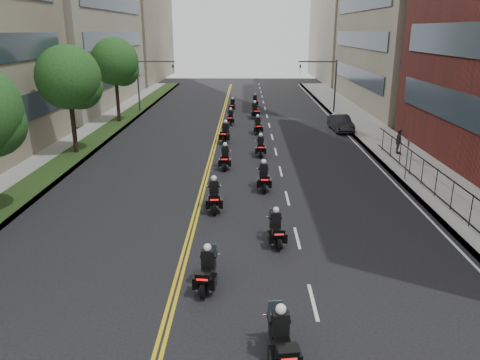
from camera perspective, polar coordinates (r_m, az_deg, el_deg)
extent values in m
cube|color=gray|center=(36.25, 18.43, 3.37)|extent=(4.00, 90.00, 0.15)
cube|color=gray|center=(36.87, -19.95, 3.44)|extent=(4.00, 90.00, 0.15)
cube|color=#1C3814|center=(36.57, -18.79, 3.61)|extent=(2.00, 90.00, 0.04)
cube|color=#333F4C|center=(58.17, 13.90, 12.33)|extent=(0.12, 24.08, 1.80)
cube|color=#333F4C|center=(57.96, 14.20, 16.26)|extent=(0.12, 24.08, 1.80)
cube|color=#333F4C|center=(58.02, 14.52, 20.20)|extent=(0.12, 24.08, 1.80)
cube|color=gray|center=(88.99, 14.94, 20.12)|extent=(15.00, 28.00, 26.00)
cube|color=#333F4C|center=(58.61, -14.41, 12.33)|extent=(0.12, 24.08, 1.80)
cube|color=#333F4C|center=(58.41, -14.72, 16.23)|extent=(0.12, 24.08, 1.80)
cube|color=#333F4C|center=(58.47, -15.04, 20.14)|extent=(0.12, 24.08, 1.80)
cube|color=#7C715A|center=(89.57, -15.13, 20.09)|extent=(16.00, 28.00, 26.00)
cube|color=black|center=(23.84, 25.58, -0.94)|extent=(0.05, 28.00, 0.05)
cube|color=black|center=(24.25, 25.17, -3.85)|extent=(0.05, 28.00, 0.05)
cylinder|color=black|center=(35.18, -19.70, 6.97)|extent=(0.32, 0.32, 5.11)
sphere|color=#194C1A|center=(34.80, -20.21, 11.68)|extent=(4.40, 4.40, 4.40)
sphere|color=#194C1A|center=(35.04, -18.92, 10.64)|extent=(3.08, 3.08, 3.08)
cylinder|color=black|center=(46.46, -14.73, 10.00)|extent=(0.32, 0.32, 5.39)
sphere|color=#194C1A|center=(46.18, -15.04, 13.78)|extent=(4.40, 4.40, 4.40)
sphere|color=#194C1A|center=(46.46, -14.10, 12.92)|extent=(3.08, 3.08, 3.08)
cylinder|color=#3F3F44|center=(51.68, 11.52, 11.08)|extent=(0.18, 0.18, 5.60)
cylinder|color=#3F3F44|center=(51.13, 9.44, 14.05)|extent=(4.00, 0.14, 0.14)
imported|color=black|center=(50.95, 7.34, 13.23)|extent=(0.16, 0.20, 1.00)
cylinder|color=#3F3F44|center=(52.07, -12.28, 11.08)|extent=(0.18, 0.18, 5.60)
cylinder|color=#3F3F44|center=(51.44, -10.23, 14.03)|extent=(4.00, 0.14, 0.14)
imported|color=black|center=(51.19, -8.15, 13.21)|extent=(0.16, 0.20, 1.00)
cylinder|color=black|center=(14.07, 4.20, -17.92)|extent=(0.23, 0.71, 0.69)
cube|color=black|center=(13.26, 4.94, -18.94)|extent=(0.61, 1.42, 0.41)
cube|color=silver|center=(13.44, 4.87, -19.62)|extent=(0.46, 0.61, 0.31)
cube|color=black|center=(12.48, 5.79, -20.25)|extent=(0.58, 0.50, 0.33)
cube|color=red|center=(12.33, 6.02, -20.93)|extent=(0.41, 0.09, 0.07)
cube|color=black|center=(13.00, 4.96, -17.01)|extent=(0.48, 0.34, 0.63)
sphere|color=white|center=(12.77, 5.00, -15.41)|extent=(0.30, 0.30, 0.30)
cylinder|color=black|center=(16.02, -4.46, -13.15)|extent=(0.20, 0.66, 0.65)
cylinder|color=black|center=(17.32, -3.48, -10.58)|extent=(0.20, 0.66, 0.65)
cube|color=black|center=(16.53, -3.97, -11.01)|extent=(0.54, 1.32, 0.38)
cube|color=silver|center=(16.68, -3.92, -11.60)|extent=(0.42, 0.56, 0.29)
cube|color=black|center=(15.77, -4.51, -11.61)|extent=(0.54, 0.45, 0.30)
cube|color=red|center=(15.61, -4.65, -12.02)|extent=(0.38, 0.07, 0.07)
cube|color=black|center=(16.35, -3.97, -9.47)|extent=(0.45, 0.31, 0.59)
sphere|color=white|center=(16.18, -4.00, -8.20)|extent=(0.28, 0.28, 0.28)
cylinder|color=black|center=(19.19, 4.68, -7.66)|extent=(0.18, 0.65, 0.64)
cylinder|color=black|center=(20.53, 4.07, -5.87)|extent=(0.18, 0.65, 0.64)
cube|color=black|center=(19.75, 4.38, -6.04)|extent=(0.49, 1.29, 0.37)
cube|color=silver|center=(19.88, 4.35, -6.55)|extent=(0.40, 0.54, 0.28)
cube|color=black|center=(18.98, 4.72, -6.33)|extent=(0.52, 0.43, 0.30)
cube|color=red|center=(18.81, 4.80, -6.63)|extent=(0.38, 0.06, 0.07)
cube|color=black|center=(19.61, 4.39, -4.73)|extent=(0.43, 0.29, 0.58)
sphere|color=white|center=(19.47, 4.42, -3.65)|extent=(0.27, 0.27, 0.27)
cylinder|color=black|center=(22.62, -3.13, -3.47)|extent=(0.20, 0.71, 0.70)
cylinder|color=black|center=(24.17, -3.19, -2.05)|extent=(0.20, 0.71, 0.70)
cube|color=black|center=(23.29, -3.17, -2.07)|extent=(0.54, 1.43, 0.41)
cube|color=silver|center=(23.42, -3.17, -2.57)|extent=(0.44, 0.60, 0.31)
cube|color=black|center=(22.43, -3.16, -2.19)|extent=(0.57, 0.47, 0.33)
cube|color=red|center=(22.23, -3.15, -2.43)|extent=(0.41, 0.06, 0.07)
cube|color=black|center=(23.17, -3.20, -0.82)|extent=(0.48, 0.32, 0.64)
sphere|color=white|center=(23.04, -3.22, 0.21)|extent=(0.30, 0.30, 0.30)
cylinder|color=black|center=(25.58, 2.98, -0.92)|extent=(0.15, 0.69, 0.69)
cylinder|color=black|center=(27.13, 2.79, 0.19)|extent=(0.15, 0.69, 0.69)
cube|color=black|center=(26.27, 2.89, 0.24)|extent=(0.45, 1.38, 0.41)
cube|color=silver|center=(26.39, 2.88, -0.21)|extent=(0.40, 0.57, 0.31)
cube|color=black|center=(25.42, 3.00, 0.21)|extent=(0.54, 0.44, 0.33)
cube|color=red|center=(25.22, 3.03, 0.02)|extent=(0.41, 0.04, 0.07)
cube|color=black|center=(26.17, 2.90, 1.34)|extent=(0.45, 0.29, 0.63)
sphere|color=white|center=(26.06, 2.92, 2.25)|extent=(0.30, 0.30, 0.30)
cylinder|color=black|center=(29.61, -1.88, 1.71)|extent=(0.14, 0.68, 0.68)
cylinder|color=black|center=(31.15, -1.76, 2.53)|extent=(0.14, 0.68, 0.68)
cube|color=black|center=(30.30, -1.82, 2.64)|extent=(0.42, 1.36, 0.40)
cube|color=silver|center=(30.41, -1.81, 2.24)|extent=(0.38, 0.55, 0.30)
cube|color=black|center=(29.46, -1.89, 2.68)|extent=(0.52, 0.42, 0.32)
cube|color=red|center=(29.27, -1.91, 2.54)|extent=(0.40, 0.03, 0.07)
cube|color=black|center=(30.22, -1.83, 3.58)|extent=(0.44, 0.28, 0.62)
sphere|color=white|center=(30.13, -1.83, 4.36)|extent=(0.29, 0.29, 0.29)
cylinder|color=black|center=(32.75, 2.54, 3.25)|extent=(0.14, 0.65, 0.65)
cylinder|color=black|center=(34.24, 2.47, 3.90)|extent=(0.14, 0.65, 0.65)
cube|color=black|center=(33.43, 2.51, 4.03)|extent=(0.41, 1.30, 0.38)
cube|color=silver|center=(33.53, 2.51, 3.68)|extent=(0.37, 0.53, 0.29)
cube|color=black|center=(32.63, 2.55, 4.10)|extent=(0.50, 0.41, 0.31)
cube|color=red|center=(32.43, 2.56, 3.98)|extent=(0.38, 0.03, 0.07)
cube|color=black|center=(33.36, 2.52, 4.85)|extent=(0.42, 0.27, 0.60)
sphere|color=white|center=(33.28, 2.53, 5.53)|extent=(0.28, 0.28, 0.28)
cylinder|color=black|center=(36.64, -1.98, 4.89)|extent=(0.23, 0.74, 0.73)
cylinder|color=black|center=(38.29, -1.56, 5.46)|extent=(0.23, 0.74, 0.73)
cube|color=black|center=(37.40, -1.77, 5.63)|extent=(0.62, 1.49, 0.43)
cube|color=silver|center=(37.50, -1.75, 5.28)|extent=(0.47, 0.63, 0.32)
cube|color=black|center=(36.52, -1.99, 5.74)|extent=(0.60, 0.51, 0.34)
cube|color=red|center=(36.31, -2.04, 5.63)|extent=(0.43, 0.08, 0.07)
cube|color=black|center=(37.34, -1.76, 6.45)|extent=(0.50, 0.35, 0.66)
sphere|color=white|center=(37.27, -1.77, 7.13)|extent=(0.31, 0.31, 0.31)
cylinder|color=black|center=(39.95, 2.28, 5.93)|extent=(0.19, 0.67, 0.67)
cylinder|color=black|center=(41.48, 2.05, 6.38)|extent=(0.19, 0.67, 0.67)
cube|color=black|center=(40.66, 2.17, 6.54)|extent=(0.52, 1.35, 0.39)
cube|color=silver|center=(40.75, 2.16, 6.24)|extent=(0.41, 0.57, 0.29)
cube|color=black|center=(39.85, 2.29, 6.65)|extent=(0.54, 0.45, 0.31)
cube|color=red|center=(39.65, 2.32, 6.56)|extent=(0.39, 0.06, 0.07)
cube|color=black|center=(40.62, 2.17, 7.23)|extent=(0.45, 0.31, 0.61)
sphere|color=white|center=(40.55, 2.17, 7.80)|extent=(0.28, 0.28, 0.28)
cylinder|color=black|center=(43.87, -1.22, 7.00)|extent=(0.16, 0.65, 0.65)
cylinder|color=black|center=(45.37, -1.07, 7.36)|extent=(0.16, 0.65, 0.65)
cube|color=black|center=(44.57, -1.15, 7.52)|extent=(0.45, 1.30, 0.38)
cube|color=silver|center=(44.66, -1.14, 7.26)|extent=(0.38, 0.54, 0.29)
cube|color=black|center=(43.78, -1.22, 7.64)|extent=(0.51, 0.42, 0.30)
cube|color=red|center=(43.59, -1.24, 7.57)|extent=(0.38, 0.04, 0.07)
cube|color=black|center=(44.54, -1.15, 8.14)|extent=(0.43, 0.28, 0.59)
sphere|color=white|center=(44.48, -1.15, 8.65)|extent=(0.28, 0.28, 0.28)
cylinder|color=black|center=(47.17, 1.94, 7.81)|extent=(0.23, 0.74, 0.72)
cylinder|color=black|center=(48.83, 1.68, 8.15)|extent=(0.23, 0.74, 0.72)
cube|color=black|center=(47.95, 1.81, 8.33)|extent=(0.60, 1.48, 0.43)
cube|color=silver|center=(48.04, 1.80, 8.06)|extent=(0.47, 0.63, 0.32)
cube|color=black|center=(47.08, 1.95, 8.47)|extent=(0.60, 0.51, 0.34)
cube|color=red|center=(46.86, 1.99, 8.40)|extent=(0.43, 0.08, 0.07)
cube|color=black|center=(47.92, 1.81, 8.97)|extent=(0.50, 0.35, 0.66)
sphere|color=white|center=(47.86, 1.81, 9.50)|extent=(0.31, 0.31, 0.31)
cylinder|color=black|center=(51.54, -1.06, 8.61)|extent=(0.21, 0.63, 0.62)
cylinder|color=black|center=(52.96, -0.80, 8.86)|extent=(0.21, 0.63, 0.62)
cube|color=black|center=(52.21, -0.93, 9.01)|extent=(0.54, 1.27, 0.36)
cube|color=silver|center=(52.29, -0.92, 8.79)|extent=(0.41, 0.54, 0.27)
cube|color=black|center=(51.47, -1.06, 9.13)|extent=(0.52, 0.44, 0.29)
cube|color=red|center=(51.29, -1.09, 9.08)|extent=(0.36, 0.08, 0.06)
cube|color=black|center=(52.19, -0.92, 9.51)|extent=(0.43, 0.31, 0.56)
sphere|color=white|center=(52.14, -0.92, 9.93)|extent=(0.26, 0.26, 0.26)
cylinder|color=black|center=(54.89, 1.88, 9.17)|extent=(0.15, 0.62, 0.62)
cylinder|color=black|center=(56.33, 1.80, 9.39)|extent=(0.15, 0.62, 0.62)
cube|color=black|center=(55.57, 1.84, 9.54)|extent=(0.42, 1.24, 0.36)
cube|color=silver|center=(55.65, 1.84, 9.34)|extent=(0.36, 0.51, 0.27)
cube|color=black|center=(54.82, 1.88, 9.66)|extent=(0.49, 0.40, 0.29)
cube|color=red|center=(54.63, 1.89, 9.61)|extent=(0.36, 0.04, 0.06)
cube|color=black|center=(55.55, 1.84, 10.01)|extent=(0.41, 0.27, 0.56)
sphere|color=white|center=(55.51, 1.85, 10.41)|extent=(0.26, 0.26, 0.26)
imported|color=black|center=(42.63, 12.17, 6.79)|extent=(1.78, 4.30, 1.38)
imported|color=#3D3D44|center=(35.05, 18.78, 4.45)|extent=(0.56, 1.07, 1.74)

